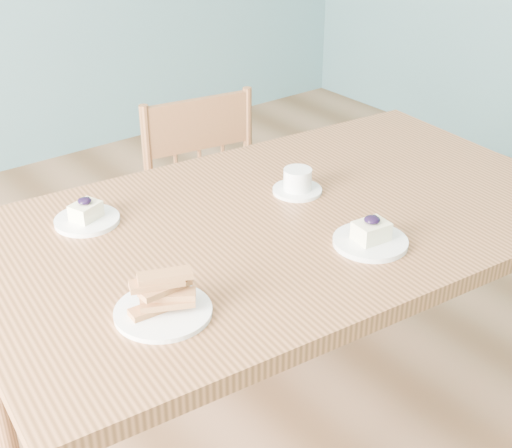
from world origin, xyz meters
The scene contains 6 objects.
dining_table centered at (0.06, 0.02, 0.72)m, with size 1.57×0.99×0.80m.
dining_chair centered at (0.25, 0.58, 0.45)m, with size 0.46×0.44×0.88m.
cheesecake_plate_near centered at (0.13, -0.20, 0.82)m, with size 0.17×0.17×0.07m.
cheesecake_plate_far centered at (-0.33, 0.29, 0.82)m, with size 0.16×0.16×0.07m.
coffee_cup centered at (0.18, 0.10, 0.83)m, with size 0.13×0.13×0.06m.
biscotti_plate centered at (-0.38, -0.14, 0.83)m, with size 0.19×0.19×0.09m.
Camera 1 is at (-0.92, -1.14, 1.62)m, focal length 50.00 mm.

